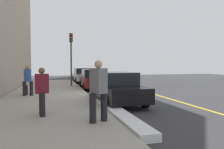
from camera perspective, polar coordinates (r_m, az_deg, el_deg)
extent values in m
plane|color=#333335|center=(12.69, -0.99, -5.98)|extent=(56.00, 56.00, 0.00)
cube|color=#A39E93|center=(12.35, -16.14, -5.95)|extent=(28.00, 4.60, 0.15)
cube|color=gold|center=(13.77, 12.14, -5.35)|extent=(28.00, 0.14, 0.01)
cube|color=white|center=(9.35, -0.51, -8.34)|extent=(8.20, 0.56, 0.22)
cylinder|color=black|center=(22.68, -4.80, -1.45)|extent=(0.64, 0.23, 0.64)
cylinder|color=black|center=(22.44, -9.02, -1.51)|extent=(0.64, 0.23, 0.64)
cylinder|color=black|center=(25.46, -5.95, -1.03)|extent=(0.64, 0.23, 0.64)
cylinder|color=black|center=(25.25, -9.71, -1.08)|extent=(0.64, 0.23, 0.64)
cube|color=#B7BABF|center=(23.93, -7.39, -0.60)|extent=(4.58, 1.87, 0.64)
cube|color=black|center=(24.13, -7.47, 0.90)|extent=(2.39, 1.64, 0.60)
cylinder|color=black|center=(16.28, -1.05, -2.98)|extent=(0.65, 0.24, 0.64)
cylinder|color=black|center=(16.02, -6.95, -3.08)|extent=(0.65, 0.24, 0.64)
cylinder|color=black|center=(19.08, -2.82, -2.18)|extent=(0.65, 0.24, 0.64)
cylinder|color=black|center=(18.86, -7.85, -2.25)|extent=(0.65, 0.24, 0.64)
cube|color=maroon|center=(17.51, -4.70, -1.71)|extent=(4.66, 1.91, 0.64)
cube|color=black|center=(17.71, -4.82, 0.35)|extent=(2.44, 1.66, 0.60)
cylinder|color=black|center=(9.86, 8.38, -6.56)|extent=(0.65, 0.24, 0.64)
cylinder|color=black|center=(9.29, -1.14, -7.09)|extent=(0.65, 0.24, 0.64)
cylinder|color=black|center=(12.32, 3.15, -4.74)|extent=(0.65, 0.24, 0.64)
cylinder|color=black|center=(11.87, -4.55, -5.02)|extent=(0.65, 0.24, 0.64)
cube|color=black|center=(10.76, 1.31, -4.32)|extent=(4.38, 1.96, 0.64)
cube|color=black|center=(10.91, 0.97, -0.96)|extent=(2.30, 1.68, 0.60)
cylinder|color=black|center=(6.68, -4.90, -8.56)|extent=(0.20, 0.20, 0.87)
cylinder|color=black|center=(6.91, -2.04, -8.18)|extent=(0.20, 0.20, 0.87)
cube|color=slate|center=(6.69, -3.46, -1.57)|extent=(0.59, 0.49, 0.74)
sphere|color=#D8AD8C|center=(6.68, -3.47, 2.64)|extent=(0.24, 0.24, 0.24)
cylinder|color=black|center=(8.15, -17.45, -7.05)|extent=(0.18, 0.18, 0.76)
cylinder|color=black|center=(7.80, -17.26, -7.47)|extent=(0.18, 0.18, 0.76)
cube|color=maroon|center=(7.89, -17.43, -2.20)|extent=(0.33, 0.47, 0.65)
sphere|color=brown|center=(7.87, -17.47, 0.93)|extent=(0.21, 0.21, 0.21)
cylinder|color=black|center=(13.24, -19.84, -3.37)|extent=(0.19, 0.19, 0.80)
cylinder|color=black|center=(13.34, -21.41, -3.35)|extent=(0.19, 0.19, 0.80)
cube|color=#335193|center=(13.23, -20.68, -0.16)|extent=(0.50, 0.35, 0.68)
sphere|color=tan|center=(13.22, -20.71, 1.79)|extent=(0.22, 0.22, 0.22)
cylinder|color=#2D2D19|center=(18.47, -10.34, 2.62)|extent=(0.12, 0.12, 3.55)
cube|color=black|center=(18.60, -10.39, 9.18)|extent=(0.26, 0.26, 0.70)
sphere|color=red|center=(18.48, -10.37, 9.88)|extent=(0.14, 0.14, 0.14)
sphere|color=orange|center=(18.45, -10.36, 9.20)|extent=(0.14, 0.14, 0.14)
sphere|color=green|center=(18.43, -10.36, 8.53)|extent=(0.14, 0.14, 0.14)
cube|color=#471E19|center=(13.76, -21.12, -3.71)|extent=(0.34, 0.22, 0.55)
cylinder|color=#4C4C4C|center=(13.72, -21.15, -1.82)|extent=(0.03, 0.03, 0.36)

